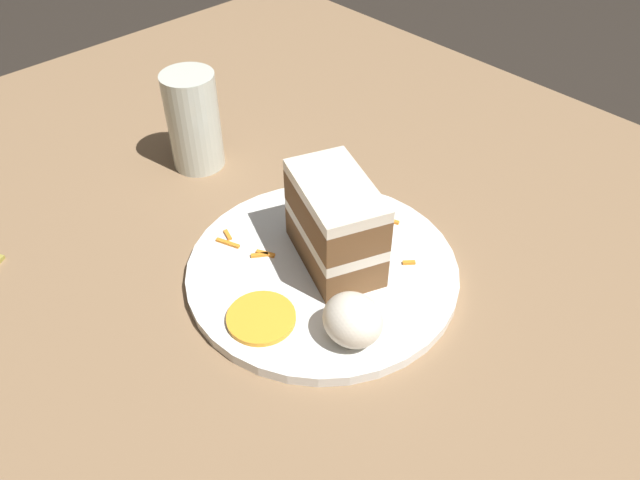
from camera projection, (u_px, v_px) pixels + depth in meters
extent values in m
plane|color=black|center=(300.00, 312.00, 0.62)|extent=(6.00, 6.00, 0.00)
cube|color=#846647|center=(300.00, 301.00, 0.61)|extent=(1.25, 1.05, 0.03)
cylinder|color=white|center=(320.00, 268.00, 0.61)|extent=(0.26, 0.26, 0.01)
cube|color=brown|center=(334.00, 245.00, 0.60)|extent=(0.12, 0.10, 0.03)
cube|color=silver|center=(334.00, 227.00, 0.59)|extent=(0.12, 0.10, 0.01)
cube|color=brown|center=(335.00, 209.00, 0.57)|extent=(0.12, 0.10, 0.03)
cube|color=silver|center=(335.00, 189.00, 0.56)|extent=(0.12, 0.10, 0.01)
ellipsoid|color=silver|center=(353.00, 320.00, 0.53)|extent=(0.05, 0.05, 0.04)
cylinder|color=orange|center=(261.00, 318.00, 0.55)|extent=(0.06, 0.06, 0.00)
cube|color=orange|center=(228.00, 235.00, 0.64)|extent=(0.02, 0.01, 0.00)
cube|color=orange|center=(409.00, 263.00, 0.61)|extent=(0.01, 0.01, 0.00)
cube|color=orange|center=(260.00, 255.00, 0.62)|extent=(0.01, 0.02, 0.00)
cube|color=orange|center=(392.00, 222.00, 0.65)|extent=(0.02, 0.01, 0.00)
cube|color=orange|center=(262.00, 256.00, 0.61)|extent=(0.02, 0.01, 0.00)
cube|color=orange|center=(228.00, 243.00, 0.63)|extent=(0.03, 0.01, 0.00)
cube|color=orange|center=(310.00, 201.00, 0.68)|extent=(0.01, 0.02, 0.00)
cylinder|color=beige|center=(194.00, 121.00, 0.72)|extent=(0.06, 0.06, 0.12)
cylinder|color=silver|center=(198.00, 149.00, 0.74)|extent=(0.05, 0.05, 0.04)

